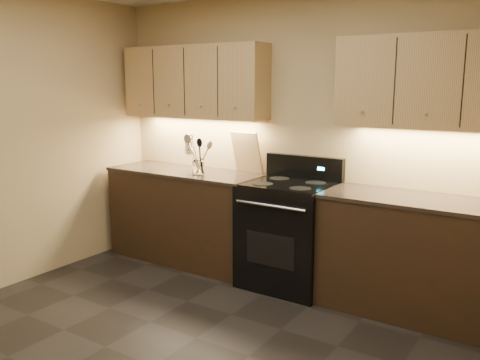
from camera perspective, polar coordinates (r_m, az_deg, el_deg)
name	(u,v)px	position (r m, az deg, el deg)	size (l,w,h in m)	color
wall_back	(299,137)	(4.70, 6.65, 4.80)	(4.00, 0.04, 2.60)	tan
counter_left	(187,215)	(5.20, -5.99, -3.97)	(1.62, 0.62, 0.93)	black
counter_right	(416,257)	(4.20, 19.14, -8.15)	(1.46, 0.62, 0.93)	black
stove	(289,233)	(4.55, 5.51, -5.95)	(0.76, 0.68, 1.14)	black
upper_cab_left	(194,82)	(5.15, -5.21, 10.92)	(1.60, 0.30, 0.70)	tan
upper_cab_right	(433,82)	(4.13, 20.83, 10.30)	(1.44, 0.30, 0.70)	tan
outlet_plate	(189,147)	(5.42, -5.79, 3.70)	(0.09, 0.01, 0.12)	#B2B5BA
utensil_crock	(198,167)	(4.88, -4.70, 1.44)	(0.15, 0.15, 0.14)	white
cutting_board	(247,152)	(4.93, 0.74, 3.14)	(0.32, 0.02, 0.41)	tan
wooden_spoon	(197,155)	(4.87, -4.91, 2.76)	(0.06, 0.06, 0.32)	tan
black_spoon	(201,155)	(4.88, -4.45, 2.80)	(0.06, 0.06, 0.33)	black
steel_spatula	(199,153)	(4.85, -4.58, 3.07)	(0.08, 0.08, 0.38)	silver
steel_skimmer	(200,154)	(4.84, -4.56, 2.96)	(0.09, 0.09, 0.37)	silver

